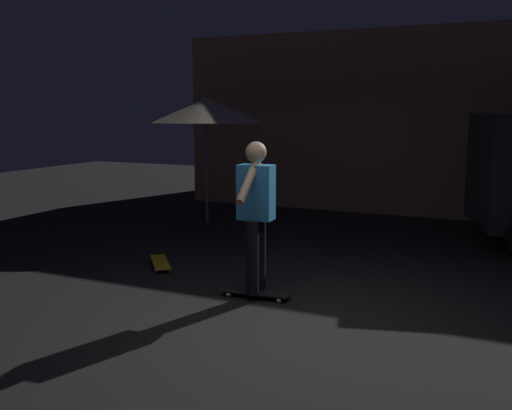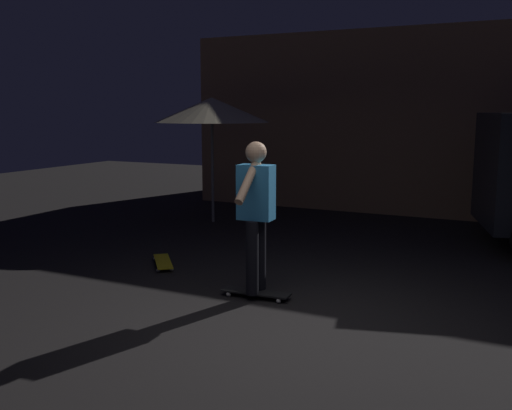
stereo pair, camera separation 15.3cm
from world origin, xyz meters
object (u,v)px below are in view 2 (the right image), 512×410
object	(u,v)px
skateboard_spare	(163,262)
skater	(256,206)
patio_umbrella	(212,110)
skateboard_ridden	(256,293)

from	to	relation	value
skateboard_spare	skater	world-z (taller)	skater
patio_umbrella	skater	distance (m)	4.65
skateboard_spare	skater	xyz separation A→B (m)	(1.71, -0.65, 0.98)
skateboard_ridden	skateboard_spare	world-z (taller)	same
skateboard_ridden	skater	world-z (taller)	skater
skateboard_ridden	skater	size ratio (longest dim) A/B	0.47
skater	patio_umbrella	bearing A→B (deg)	126.24
patio_umbrella	skateboard_ridden	distance (m)	4.96
skateboard_ridden	patio_umbrella	bearing A→B (deg)	126.24
patio_umbrella	skateboard_spare	bearing A→B (deg)	-72.16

